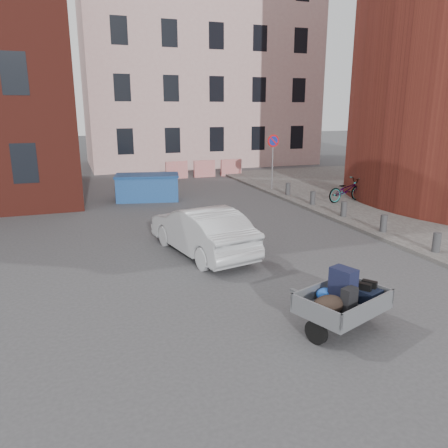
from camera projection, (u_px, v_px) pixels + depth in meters
name	position (u px, v px, depth m)	size (l,w,h in m)	color
ground	(221.00, 269.00, 11.18)	(120.00, 120.00, 0.00)	#38383A
sidewalk	(417.00, 207.00, 18.05)	(9.00, 24.00, 0.12)	#474442
building_pink	(199.00, 65.00, 31.35)	(16.00, 8.00, 14.00)	#C49897
no_parking_sign	(273.00, 150.00, 21.24)	(0.60, 0.09, 2.65)	gray
bollards	(344.00, 209.00, 16.12)	(0.22, 9.02, 0.55)	#3A3A3D
barriers	(205.00, 169.00, 26.07)	(4.70, 0.18, 1.00)	red
trailer	(342.00, 300.00, 7.95)	(1.88, 1.98, 1.20)	black
dumpster	(147.00, 187.00, 19.48)	(3.01, 1.97, 1.16)	navy
silver_car	(202.00, 230.00, 12.27)	(1.43, 4.10, 1.35)	#B2B5BA
bicycle	(346.00, 190.00, 18.65)	(0.66, 1.89, 0.99)	black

